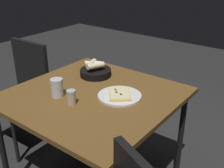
% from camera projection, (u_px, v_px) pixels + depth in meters
% --- Properties ---
extents(dining_table, '(1.02, 1.01, 0.76)m').
position_uv_depth(dining_table, '(93.00, 102.00, 1.82)').
color(dining_table, brown).
rests_on(dining_table, ground).
extents(pizza_plate, '(0.28, 0.28, 0.04)m').
position_uv_depth(pizza_plate, '(120.00, 95.00, 1.75)').
color(pizza_plate, white).
rests_on(pizza_plate, dining_table).
extents(bread_basket, '(0.23, 0.23, 0.11)m').
position_uv_depth(bread_basket, '(95.00, 71.00, 2.05)').
color(bread_basket, black).
rests_on(bread_basket, dining_table).
extents(beer_glass, '(0.08, 0.08, 0.12)m').
position_uv_depth(beer_glass, '(57.00, 88.00, 1.74)').
color(beer_glass, silver).
rests_on(beer_glass, dining_table).
extents(pepper_shaker, '(0.06, 0.06, 0.09)m').
position_uv_depth(pepper_shaker, '(71.00, 98.00, 1.65)').
color(pepper_shaker, '#BFB299').
rests_on(pepper_shaker, dining_table).
extents(chair_far, '(0.46, 0.46, 0.92)m').
position_uv_depth(chair_far, '(23.00, 88.00, 2.41)').
color(chair_far, black).
rests_on(chair_far, ground).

